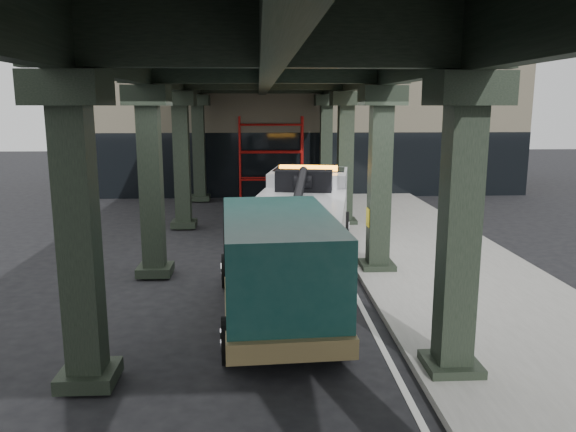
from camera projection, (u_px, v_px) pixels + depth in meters
name	position (u px, v px, depth m)	size (l,w,h in m)	color
ground	(286.00, 299.00, 13.27)	(90.00, 90.00, 0.00)	black
sidewalk	(445.00, 269.00, 15.45)	(5.00, 40.00, 0.15)	gray
lane_stripe	(344.00, 273.00, 15.32)	(0.12, 38.00, 0.01)	silver
viaduct	(266.00, 67.00, 14.15)	(7.40, 32.00, 6.40)	black
building	(303.00, 114.00, 32.19)	(22.00, 10.00, 8.00)	#C6B793
scaffolding	(271.00, 156.00, 27.21)	(3.08, 0.88, 4.00)	#AB100D
tow_truck	(303.00, 217.00, 15.99)	(3.70, 8.78, 2.80)	black
towed_van	(277.00, 264.00, 11.65)	(2.66, 5.97, 2.37)	#103B37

